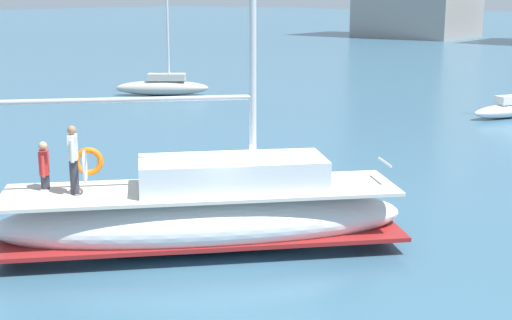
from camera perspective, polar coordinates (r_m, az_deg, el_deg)
The scene contains 4 objects.
ground_plane at distance 17.78m, azimuth -2.73°, elevation -6.54°, with size 400.00×400.00×0.00m, color #38607A.
main_sailboat at distance 17.19m, azimuth -3.97°, elevation -4.08°, with size 8.23×8.72×12.19m.
moored_sloop_near at distance 37.13m, azimuth 19.12°, elevation 3.84°, with size 2.58×4.14×4.99m.
moored_sloop_far at distance 42.94m, azimuth -7.30°, elevation 5.81°, with size 5.02×4.36×8.48m.
Camera 1 is at (11.18, -12.46, 5.98)m, focal length 51.14 mm.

